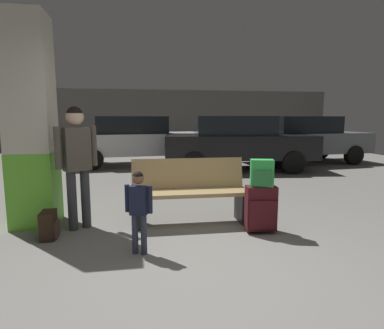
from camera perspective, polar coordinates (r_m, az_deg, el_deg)
ground_plane at (r=7.01m, az=-4.79°, el=-4.19°), size 18.00×18.00×0.10m
garage_back_wall at (r=15.69m, az=-7.51°, el=7.97°), size 18.00×0.12×2.80m
structural_pillar at (r=4.79m, az=-26.70°, el=6.53°), size 0.57×0.57×2.79m
bench at (r=4.49m, az=-0.40°, el=-4.79°), size 1.61×0.55×0.89m
suitcase at (r=4.21m, az=12.14°, el=-7.60°), size 0.40×0.27×0.60m
backpack_bright at (r=4.11m, az=12.31°, el=-1.55°), size 0.31×0.25×0.34m
child at (r=3.47m, az=-9.47°, el=-6.87°), size 0.29×0.22×0.91m
adult at (r=4.39m, az=-19.81°, el=1.66°), size 0.48×0.33×1.60m
backpack_dark_floor at (r=4.32m, az=-24.05°, el=-9.85°), size 0.20×0.28×0.34m
parked_car_side at (r=11.08m, az=19.02°, el=4.43°), size 4.25×2.12×1.51m
parked_car_near at (r=9.18m, az=8.06°, el=4.10°), size 4.27×2.17×1.51m
parked_car_far at (r=10.24m, az=-10.09°, el=4.47°), size 4.25×2.11×1.51m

